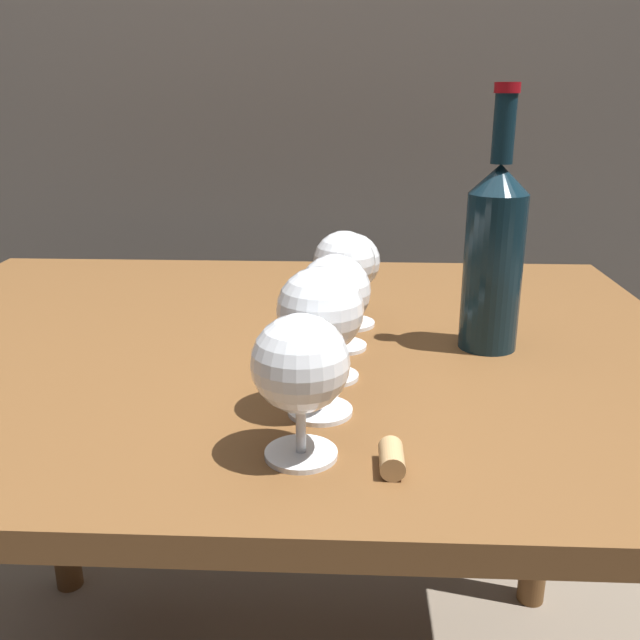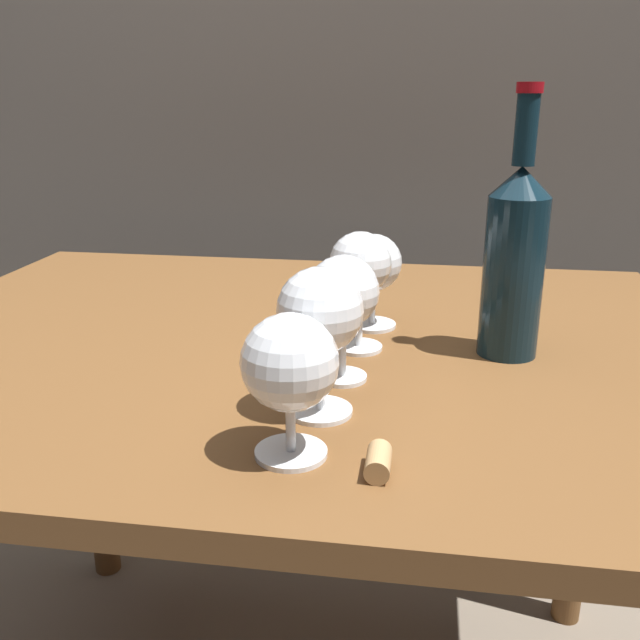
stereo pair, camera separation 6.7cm
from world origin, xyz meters
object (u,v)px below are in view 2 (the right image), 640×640
wine_glass_port (290,366)px  cork (378,462)px  wine_bottle (514,257)px  wine_glass_rose (343,294)px  wine_glass_pinot (320,314)px  wine_glass_chardonnay (373,265)px  wine_glass_cabernet (360,266)px

wine_glass_port → cork: bearing=-13.7°
wine_bottle → cork: size_ratio=7.66×
wine_glass_port → wine_bottle: size_ratio=0.41×
wine_glass_port → wine_glass_rose: (0.02, 0.18, 0.01)m
wine_glass_pinot → wine_glass_rose: size_ratio=1.06×
wine_glass_port → wine_glass_chardonnay: wine_glass_port is taller
wine_glass_pinot → wine_bottle: 0.29m
wine_glass_port → wine_glass_chardonnay: (0.04, 0.37, 0.00)m
cork → wine_bottle: bearing=65.9°
wine_glass_port → wine_glass_cabernet: size_ratio=0.88×
wine_glass_rose → wine_glass_chardonnay: bearing=84.3°
wine_glass_chardonnay → wine_glass_port: bearing=-96.7°
wine_glass_pinot → wine_bottle: wine_bottle is taller
wine_glass_port → cork: wine_glass_port is taller
wine_glass_pinot → wine_glass_rose: 0.09m
wine_glass_pinot → wine_glass_chardonnay: (0.03, 0.28, -0.02)m
wine_bottle → cork: (-0.14, -0.31, -0.11)m
wine_glass_port → wine_glass_pinot: 0.09m
wine_glass_cabernet → cork: bearing=-81.2°
wine_glass_rose → wine_bottle: (0.19, 0.11, 0.02)m
wine_bottle → wine_glass_rose: bearing=-150.1°
wine_glass_port → wine_glass_cabernet: (0.03, 0.28, 0.02)m
cork → wine_glass_chardonnay: bearing=95.4°
wine_glass_pinot → wine_glass_port: bearing=-98.3°
wine_glass_rose → wine_glass_chardonnay: wine_glass_rose is taller
wine_glass_cabernet → wine_glass_port: bearing=-97.0°
wine_glass_cabernet → wine_bottle: size_ratio=0.47×
wine_glass_chardonnay → wine_bottle: bearing=-24.2°
wine_glass_port → wine_glass_pinot: wine_glass_pinot is taller
wine_glass_port → wine_glass_pinot: bearing=81.7°
wine_glass_rose → wine_glass_cabernet: wine_glass_cabernet is taller
wine_glass_cabernet → wine_bottle: wine_bottle is taller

